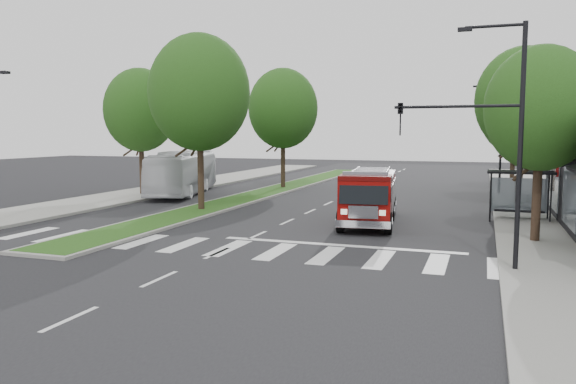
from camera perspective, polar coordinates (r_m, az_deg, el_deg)
name	(u,v)px	position (r m, az deg, el deg)	size (l,w,h in m)	color
ground	(257,235)	(25.09, -3.12, -4.41)	(140.00, 140.00, 0.00)	black
sidewalk_right	(543,216)	(33.24, 24.44, -2.24)	(5.00, 80.00, 0.15)	gray
sidewalk_left	(120,197)	(40.85, -16.70, -0.51)	(5.00, 80.00, 0.15)	gray
median	(274,190)	(43.85, -1.39, 0.18)	(3.00, 50.00, 0.15)	gray
bus_shelter	(520,182)	(31.09, 22.51, 0.95)	(3.20, 1.60, 2.61)	black
tree_right_near	(541,109)	(24.90, 24.29, 7.72)	(4.40, 4.40, 8.05)	black
tree_right_mid	(523,100)	(36.90, 22.77, 8.59)	(5.60, 5.60, 9.72)	black
tree_right_far	(514,116)	(46.86, 22.02, 7.17)	(5.00, 5.00, 8.73)	black
tree_median_near	(199,93)	(32.75, -8.99, 9.93)	(5.80, 5.80, 10.16)	black
tree_median_far	(283,109)	(45.54, -0.52, 8.48)	(5.60, 5.60, 9.72)	black
tree_left_mid	(140,110)	(41.99, -14.78, 8.04)	(5.20, 5.20, 9.16)	black
streetlight_right_near	(491,129)	(19.30, 19.96, 6.04)	(4.08, 0.22, 8.00)	black
streetlight_right_far	(499,134)	(42.81, 20.64, 5.56)	(2.11, 0.20, 8.00)	black
fire_engine	(369,197)	(28.60, 8.28, -0.47)	(3.36, 8.27, 2.79)	#4F0504
city_bus	(183,173)	(42.40, -10.59, 1.94)	(2.68, 11.44, 3.19)	silver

